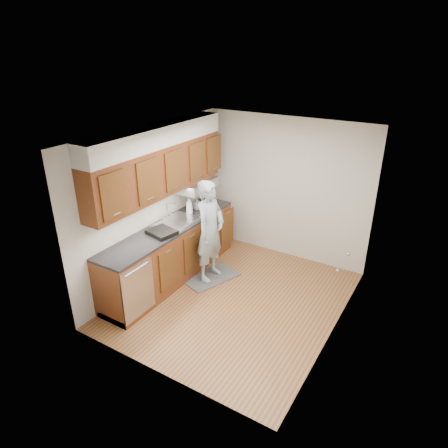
% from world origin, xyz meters
% --- Properties ---
extents(floor, '(3.50, 3.50, 0.00)m').
position_xyz_m(floor, '(0.00, 0.00, 0.00)').
color(floor, '#965D39').
rests_on(floor, ground).
extents(ceiling, '(3.50, 3.50, 0.00)m').
position_xyz_m(ceiling, '(0.00, 0.00, 2.50)').
color(ceiling, white).
rests_on(ceiling, wall_left).
extents(wall_left, '(0.02, 3.50, 2.50)m').
position_xyz_m(wall_left, '(-1.50, 0.00, 1.25)').
color(wall_left, beige).
rests_on(wall_left, floor).
extents(wall_right, '(0.02, 3.50, 2.50)m').
position_xyz_m(wall_right, '(1.50, 0.00, 1.25)').
color(wall_right, beige).
rests_on(wall_right, floor).
extents(wall_back, '(3.00, 0.02, 2.50)m').
position_xyz_m(wall_back, '(0.00, 1.75, 1.25)').
color(wall_back, beige).
rests_on(wall_back, floor).
extents(counter, '(0.64, 2.80, 1.30)m').
position_xyz_m(counter, '(-1.20, -0.00, 0.49)').
color(counter, brown).
rests_on(counter, floor).
extents(upper_cabinets, '(0.47, 2.80, 1.21)m').
position_xyz_m(upper_cabinets, '(-1.33, 0.05, 1.95)').
color(upper_cabinets, brown).
rests_on(upper_cabinets, wall_left).
extents(closet_door, '(0.02, 1.22, 2.05)m').
position_xyz_m(closet_door, '(1.49, 0.30, 1.02)').
color(closet_door, beige).
rests_on(closet_door, wall_right).
extents(floor_mat, '(0.80, 1.02, 0.02)m').
position_xyz_m(floor_mat, '(-0.66, 0.34, 0.01)').
color(floor_mat, '#5F5F62').
rests_on(floor_mat, floor).
extents(person, '(0.46, 0.68, 1.90)m').
position_xyz_m(person, '(-0.66, 0.34, 0.97)').
color(person, '#93A7B3').
rests_on(person, floor_mat).
extents(soap_bottle_a, '(0.13, 0.13, 0.30)m').
position_xyz_m(soap_bottle_a, '(-1.21, 0.57, 1.09)').
color(soap_bottle_a, silver).
rests_on(soap_bottle_a, counter).
extents(soap_bottle_b, '(0.13, 0.13, 0.21)m').
position_xyz_m(soap_bottle_b, '(-1.24, 0.81, 1.05)').
color(soap_bottle_b, silver).
rests_on(soap_bottle_b, counter).
extents(soap_bottle_c, '(0.17, 0.17, 0.16)m').
position_xyz_m(soap_bottle_c, '(-1.10, 0.91, 1.02)').
color(soap_bottle_c, silver).
rests_on(soap_bottle_c, counter).
extents(soda_can, '(0.09, 0.09, 0.13)m').
position_xyz_m(soda_can, '(-1.05, 0.69, 1.01)').
color(soda_can, '#B0351E').
rests_on(soda_can, counter).
extents(dish_rack, '(0.46, 0.41, 0.06)m').
position_xyz_m(dish_rack, '(-1.12, -0.28, 0.97)').
color(dish_rack, black).
rests_on(dish_rack, counter).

